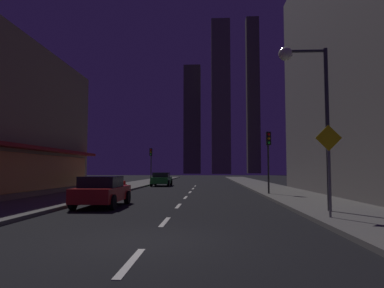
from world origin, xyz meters
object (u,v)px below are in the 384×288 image
car_parked_near (102,191)px  traffic_light_far_left (151,158)px  fire_hydrant_far_left (124,185)px  traffic_light_near_right (268,148)px  car_parked_far (162,179)px  street_lamp_right (306,87)px  pedestrian_crossing_sign (329,162)px

car_parked_near → traffic_light_far_left: traffic_light_far_left is taller
fire_hydrant_far_left → traffic_light_near_right: 13.48m
car_parked_near → car_parked_far: same height
fire_hydrant_far_left → traffic_light_near_right: size_ratio=0.16×
car_parked_far → street_lamp_right: street_lamp_right is taller
traffic_light_far_left → street_lamp_right: size_ratio=0.64×
car_parked_near → traffic_light_near_right: traffic_light_near_right is taller
car_parked_far → traffic_light_far_left: size_ratio=1.01×
pedestrian_crossing_sign → fire_hydrant_far_left: bearing=122.0°
street_lamp_right → car_parked_near: bearing=164.4°
car_parked_near → pedestrian_crossing_sign: 10.27m
car_parked_far → pedestrian_crossing_sign: pedestrian_crossing_sign is taller
car_parked_far → traffic_light_near_right: 16.72m
street_lamp_right → fire_hydrant_far_left: bearing=124.3°
fire_hydrant_far_left → traffic_light_far_left: (0.40, 11.55, 2.74)m
fire_hydrant_far_left → pedestrian_crossing_sign: size_ratio=0.21×
traffic_light_far_left → car_parked_far: bearing=-66.7°
traffic_light_far_left → pedestrian_crossing_sign: traffic_light_far_left is taller
fire_hydrant_far_left → traffic_light_near_right: (11.40, -6.66, 2.74)m
street_lamp_right → traffic_light_far_left: bearing=111.2°
car_parked_far → pedestrian_crossing_sign: (9.20, -25.54, 1.28)m
car_parked_near → car_parked_far: (0.00, 21.16, 0.00)m
traffic_light_near_right → pedestrian_crossing_sign: bearing=-89.5°
car_parked_near → pedestrian_crossing_sign: bearing=-25.5°
car_parked_far → fire_hydrant_far_left: car_parked_far is taller
traffic_light_far_left → pedestrian_crossing_sign: 31.96m
street_lamp_right → traffic_light_near_right: bearing=89.3°
car_parked_near → traffic_light_far_left: size_ratio=1.01×
traffic_light_near_right → traffic_light_far_left: same height
car_parked_far → traffic_light_far_left: 5.39m
street_lamp_right → pedestrian_crossing_sign: street_lamp_right is taller
fire_hydrant_far_left → traffic_light_far_left: traffic_light_far_left is taller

